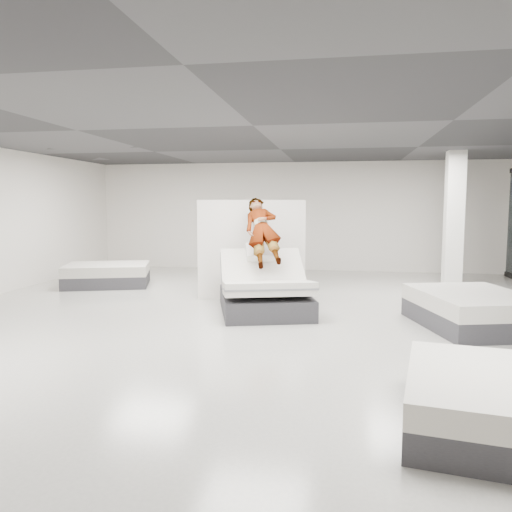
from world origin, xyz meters
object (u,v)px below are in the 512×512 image
(person, at_px, (262,242))
(divider_panel, at_px, (252,249))
(hero_bed, at_px, (265,292))
(column, at_px, (454,220))
(remote, at_px, (277,255))
(flat_bed_right_far, at_px, (473,310))
(flat_bed_right_near, at_px, (488,402))
(flat_bed_left_far, at_px, (107,275))

(person, height_order, divider_panel, divider_panel)
(hero_bed, xyz_separation_m, column, (3.97, 3.51, 1.22))
(remote, bearing_deg, flat_bed_right_far, -26.39)
(person, distance_m, flat_bed_right_near, 5.53)
(remote, distance_m, divider_panel, 1.48)
(person, bearing_deg, divider_panel, 94.36)
(person, bearing_deg, hero_bed, -90.00)
(hero_bed, bearing_deg, divider_panel, 109.75)
(divider_panel, distance_m, flat_bed_right_near, 6.58)
(remote, xyz_separation_m, flat_bed_right_far, (3.24, -0.57, -0.77))
(flat_bed_right_near, height_order, flat_bed_left_far, flat_bed_left_far)
(column, bearing_deg, flat_bed_right_far, -97.05)
(divider_panel, bearing_deg, remote, -78.23)
(column, bearing_deg, remote, -137.14)
(flat_bed_right_near, bearing_deg, flat_bed_left_far, 135.87)
(divider_panel, bearing_deg, flat_bed_left_far, 149.29)
(flat_bed_right_far, xyz_separation_m, flat_bed_left_far, (-7.67, 2.83, -0.02))
(hero_bed, bearing_deg, remote, 8.07)
(hero_bed, distance_m, column, 5.43)
(remote, xyz_separation_m, divider_panel, (-0.70, 1.31, -0.02))
(column, bearing_deg, flat_bed_left_far, -171.54)
(remote, bearing_deg, hero_bed, 171.71)
(flat_bed_right_near, distance_m, flat_bed_left_far, 9.58)
(hero_bed, relative_size, divider_panel, 1.06)
(remote, xyz_separation_m, column, (3.75, 3.48, 0.55))
(flat_bed_right_far, height_order, flat_bed_right_near, flat_bed_right_far)
(column, bearing_deg, person, -141.71)
(person, height_order, flat_bed_left_far, person)
(flat_bed_right_far, relative_size, flat_bed_right_near, 1.19)
(flat_bed_right_near, relative_size, column, 0.63)
(hero_bed, relative_size, flat_bed_right_near, 1.20)
(divider_panel, relative_size, column, 0.71)
(flat_bed_right_far, bearing_deg, flat_bed_right_near, -101.74)
(hero_bed, distance_m, flat_bed_right_near, 5.13)
(hero_bed, height_order, person, person)
(flat_bed_left_far, xyz_separation_m, column, (8.18, 1.22, 1.34))
(flat_bed_left_far, bearing_deg, column, 8.46)
(flat_bed_left_far, relative_size, column, 0.71)
(flat_bed_right_near, bearing_deg, hero_bed, 121.33)
(remote, height_order, flat_bed_right_far, remote)
(person, distance_m, divider_panel, 1.13)
(hero_bed, distance_m, flat_bed_left_far, 4.79)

